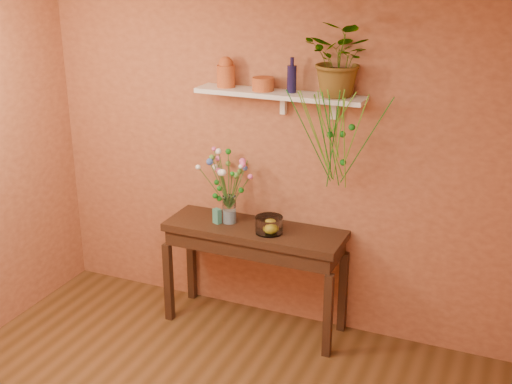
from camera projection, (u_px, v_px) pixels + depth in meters
room at (142, 267)px, 3.54m from camera, size 4.04×4.04×2.70m
sideboard at (254, 242)px, 5.29m from camera, size 1.44×0.46×0.87m
wall_shelf at (281, 95)px, 4.94m from camera, size 1.30×0.24×0.19m
terracotta_jug at (226, 72)px, 5.07m from camera, size 0.15×0.15×0.23m
terracotta_pot at (263, 84)px, 4.96m from camera, size 0.21×0.21×0.10m
blue_bottle at (292, 78)px, 4.88m from camera, size 0.08×0.08×0.26m
spider_plant at (341, 59)px, 4.70m from camera, size 0.56×0.51×0.53m
plant_fronds at (336, 137)px, 4.72m from camera, size 0.75×0.39×0.75m
glass_vase at (229, 211)px, 5.31m from camera, size 0.11×0.11×0.23m
bouquet at (227, 172)px, 5.20m from camera, size 0.44×0.54×0.52m
glass_bowl at (269, 225)px, 5.13m from camera, size 0.22×0.22×0.13m
lemon at (270, 228)px, 5.12m from camera, size 0.08×0.08×0.08m
carton at (217, 216)px, 5.31m from camera, size 0.07×0.07×0.12m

